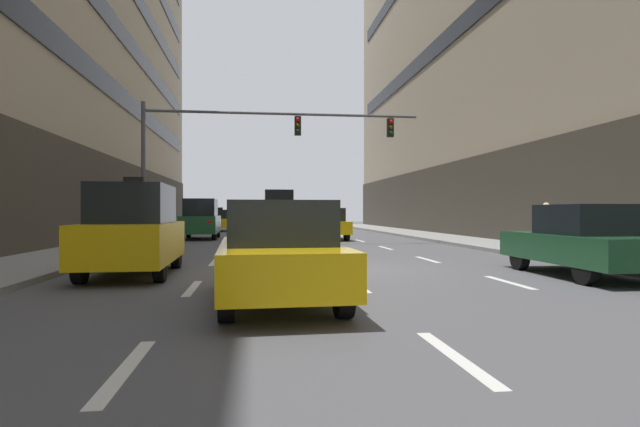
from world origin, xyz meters
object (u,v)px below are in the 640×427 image
object	(u,v)px
car_parked_1	(583,241)
pedestrian_0	(546,223)
car_driving_2	(201,219)
traffic_signal_0	(249,139)
taxi_driving_0	(278,253)
taxi_driving_3	(134,230)
taxi_driving_1	(220,220)
taxi_driving_4	(326,224)

from	to	relation	value
car_parked_1	pedestrian_0	distance (m)	5.52
car_driving_2	traffic_signal_0	distance (m)	6.83
taxi_driving_0	taxi_driving_3	distance (m)	5.08
traffic_signal_0	taxi_driving_1	bearing A→B (deg)	98.25
traffic_signal_0	taxi_driving_3	bearing A→B (deg)	-103.38
taxi_driving_3	traffic_signal_0	xyz separation A→B (m)	(2.48, 10.43, 3.61)
taxi_driving_1	taxi_driving_0	bearing A→B (deg)	-84.38
pedestrian_0	traffic_signal_0	bearing A→B (deg)	144.90
car_parked_1	traffic_signal_0	bearing A→B (deg)	122.49
taxi_driving_1	traffic_signal_0	size ratio (longest dim) A/B	0.36
car_driving_2	car_parked_1	bearing A→B (deg)	-59.20
taxi_driving_3	taxi_driving_4	bearing A→B (deg)	65.50
car_driving_2	pedestrian_0	xyz separation A→B (m)	(12.41, -12.08, 0.01)
taxi_driving_1	taxi_driving_3	xyz separation A→B (m)	(-0.11, -26.80, 0.25)
taxi_driving_1	pedestrian_0	world-z (taller)	taxi_driving_1
car_parked_1	pedestrian_0	world-z (taller)	pedestrian_0
taxi_driving_0	pedestrian_0	bearing A→B (deg)	39.53
taxi_driving_1	pedestrian_0	xyz separation A→B (m)	(12.16, -23.26, 0.28)
car_driving_2	taxi_driving_4	distance (m)	6.75
taxi_driving_3	car_parked_1	world-z (taller)	taxi_driving_3
taxi_driving_3	traffic_signal_0	world-z (taller)	traffic_signal_0
taxi_driving_4	traffic_signal_0	bearing A→B (deg)	-136.88
taxi_driving_0	taxi_driving_3	bearing A→B (deg)	128.14
taxi_driving_3	traffic_signal_0	distance (m)	11.31
taxi_driving_3	pedestrian_0	xyz separation A→B (m)	(12.27, 3.55, 0.04)
taxi_driving_4	traffic_signal_0	xyz separation A→B (m)	(-3.96, -3.71, 3.83)
taxi_driving_1	car_parked_1	distance (m)	30.03
car_driving_2	taxi_driving_0	bearing A→B (deg)	-80.54
taxi_driving_1	car_driving_2	world-z (taller)	car_driving_2
car_driving_2	taxi_driving_4	xyz separation A→B (m)	(6.58, -1.49, -0.25)
taxi_driving_1	taxi_driving_4	world-z (taller)	taxi_driving_4
car_parked_1	pedestrian_0	xyz separation A→B (m)	(2.18, 5.07, 0.28)
car_driving_2	pedestrian_0	world-z (taller)	car_driving_2
pedestrian_0	taxi_driving_0	bearing A→B (deg)	-140.47
car_parked_1	traffic_signal_0	distance (m)	14.68
taxi_driving_3	taxi_driving_0	bearing A→B (deg)	-51.86
taxi_driving_1	car_parked_1	xyz separation A→B (m)	(9.98, -28.32, 0.01)
taxi_driving_4	taxi_driving_0	bearing A→B (deg)	-100.34
traffic_signal_0	taxi_driving_4	bearing A→B (deg)	43.12
taxi_driving_0	taxi_driving_4	distance (m)	18.43
pedestrian_0	car_driving_2	bearing A→B (deg)	135.76
taxi_driving_0	car_parked_1	xyz separation A→B (m)	(6.95, 2.47, -0.01)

